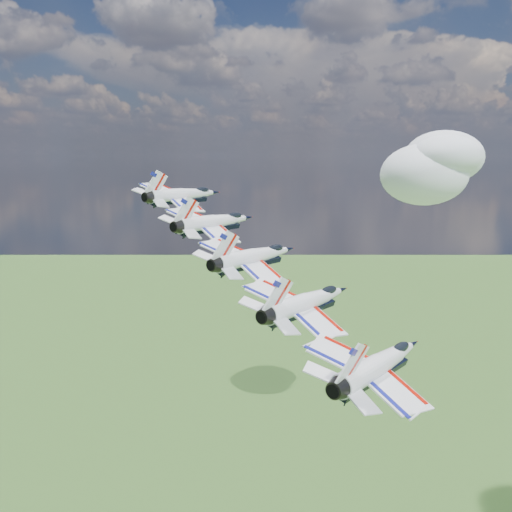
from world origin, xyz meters
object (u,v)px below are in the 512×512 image
at_px(jet_2, 256,256).
at_px(jet_3, 308,301).
at_px(jet_1, 216,222).
at_px(jet_4, 381,363).
at_px(jet_0, 185,194).

bearing_deg(jet_2, jet_3, -21.90).
xyz_separation_m(jet_1, jet_4, (28.28, -23.80, -9.87)).
height_order(jet_0, jet_3, jet_0).
bearing_deg(jet_3, jet_4, -21.90).
bearing_deg(jet_3, jet_1, 158.10).
relative_size(jet_1, jet_4, 1.00).
bearing_deg(jet_0, jet_4, -21.90).
bearing_deg(jet_2, jet_0, 158.10).
bearing_deg(jet_0, jet_2, -21.90).
xyz_separation_m(jet_2, jet_4, (18.85, -15.86, -6.58)).
distance_m(jet_0, jet_1, 12.75).
bearing_deg(jet_1, jet_0, 158.10).
bearing_deg(jet_1, jet_3, -21.90).
height_order(jet_1, jet_3, jet_1).
distance_m(jet_1, jet_2, 12.75).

